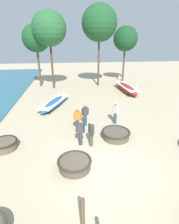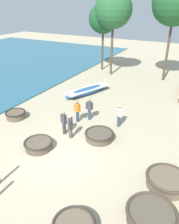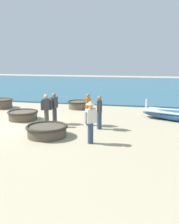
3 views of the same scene
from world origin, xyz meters
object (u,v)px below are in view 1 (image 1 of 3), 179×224
coracle_weathered (75,163)px  tree_rightmost (36,38)px  fisherman_by_coracle (85,115)px  fisherman_standing_right (91,133)px  fisherman_standing_left (77,119)px  tree_right_mid (49,29)px  coracle_beside_post (4,144)px  tree_tall_back (126,39)px  fisherman_with_hat (116,111)px  long_boat_white_hull (54,103)px  tree_left_mid (99,23)px  long_boat_green_hull (126,88)px  coracle_tilted (116,134)px  fisherman_crouching (80,132)px  mooring_post_inland (83,215)px

coracle_weathered → tree_rightmost: size_ratio=0.22×
fisherman_by_coracle → tree_rightmost: size_ratio=0.21×
fisherman_standing_right → fisherman_standing_left: same height
tree_rightmost → tree_right_mid: (1.74, -1.35, 0.99)m
fisherman_standing_right → tree_rightmost: 16.04m
coracle_beside_post → tree_tall_back: bearing=53.8°
coracle_weathered → coracle_beside_post: coracle_beside_post is taller
fisherman_with_hat → fisherman_standing_right: bearing=-127.9°
long_boat_white_hull → fisherman_by_coracle: bearing=-59.8°
coracle_beside_post → tree_left_mid: tree_left_mid is taller
coracle_beside_post → fisherman_standing_right: size_ratio=0.91×
long_boat_green_hull → fisherman_standing_left: size_ratio=3.54×
coracle_weathered → tree_left_mid: bearing=76.7°
coracle_weathered → tree_right_mid: size_ratio=0.19×
fisherman_by_coracle → long_boat_white_hull: bearing=120.2°
fisherman_standing_left → tree_tall_back: (7.23, 13.89, 4.84)m
fisherman_standing_right → fisherman_standing_left: (-0.66, 1.92, 0.00)m
coracle_weathered → fisherman_with_hat: 5.47m
coracle_tilted → fisherman_by_coracle: fisherman_by_coracle is taller
tree_rightmost → coracle_weathered: bearing=-77.1°
long_boat_white_hull → fisherman_with_hat: 6.16m
tree_tall_back → fisherman_standing_left: bearing=-117.5°
long_boat_white_hull → fisherman_standing_right: (2.51, -6.73, 0.54)m
long_boat_white_hull → fisherman_standing_right: 7.20m
fisherman_standing_right → tree_rightmost: size_ratio=0.21×
coracle_beside_post → fisherman_crouching: (4.23, -0.08, 0.56)m
mooring_post_inland → tree_right_mid: tree_right_mid is taller
fisherman_crouching → tree_left_mid: size_ratio=0.17×
coracle_weathered → fisherman_crouching: (0.42, 1.98, 0.57)m
coracle_weathered → fisherman_crouching: bearing=78.0°
coracle_tilted → long_boat_white_hull: 7.33m
coracle_weathered → coracle_beside_post: (-3.81, 2.06, 0.01)m
coracle_tilted → tree_rightmost: 16.18m
coracle_beside_post → tree_left_mid: 17.12m
fisherman_standing_right → tree_rightmost: tree_rightmost is taller
tree_left_mid → tree_tall_back: tree_left_mid is taller
long_boat_green_hull → fisherman_crouching: size_ratio=3.54×
coracle_tilted → tree_rightmost: size_ratio=0.24×
fisherman_standing_right → fisherman_with_hat: fisherman_with_hat is taller
fisherman_standing_right → tree_right_mid: 14.74m
coracle_beside_post → fisherman_standing_left: bearing=21.6°
long_boat_white_hull → tree_rightmost: (-2.24, 7.78, 5.44)m
long_boat_green_hull → mooring_post_inland: (-6.32, -15.37, 0.26)m
coracle_beside_post → tree_rightmost: (0.07, 14.25, 5.46)m
long_boat_green_hull → coracle_tilted: bearing=-111.1°
fisherman_with_hat → tree_rightmost: bearing=120.0°
coracle_beside_post → long_boat_white_hull: size_ratio=0.29×
coracle_weathered → fisherman_with_hat: (3.09, 4.46, 0.69)m
tree_tall_back → coracle_tilted: bearing=-108.1°
coracle_beside_post → fisherman_standing_right: fisherman_standing_right is taller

